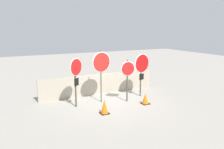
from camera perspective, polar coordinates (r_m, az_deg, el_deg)
ground_plane at (r=10.23m, az=0.01°, el=-7.05°), size 40.00×40.00×0.00m
fence_back at (r=11.28m, az=-3.15°, el=-2.49°), size 6.20×0.12×1.04m
stop_sign_0 at (r=9.27m, az=-9.40°, el=0.44°), size 0.63×0.44×2.13m
stop_sign_1 at (r=9.71m, az=-2.78°, el=2.72°), size 0.90×0.18×2.39m
stop_sign_2 at (r=9.89m, az=4.13°, el=0.54°), size 0.66×0.17×1.95m
stop_sign_3 at (r=10.76m, az=7.78°, el=2.09°), size 0.91×0.20×2.12m
traffic_cone_0 at (r=8.76m, az=-1.98°, el=-8.40°), size 0.35×0.35×0.58m
traffic_cone_1 at (r=9.97m, az=8.71°, el=-6.25°), size 0.36×0.36×0.49m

